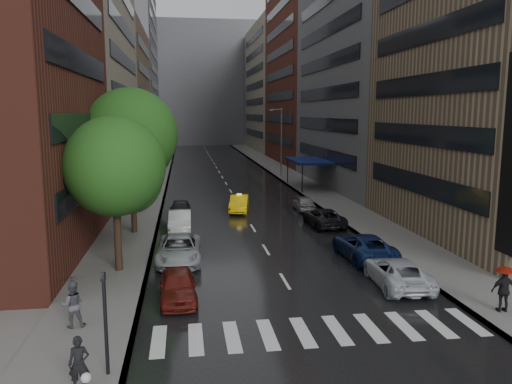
% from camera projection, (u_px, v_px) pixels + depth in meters
% --- Properties ---
extents(ground, '(220.00, 220.00, 0.00)m').
position_uv_depth(ground, '(303.00, 312.00, 21.69)').
color(ground, gray).
rests_on(ground, ground).
extents(road, '(14.00, 140.00, 0.01)m').
position_uv_depth(road, '(220.00, 174.00, 70.55)').
color(road, black).
rests_on(road, ground).
extents(sidewalk_left, '(4.00, 140.00, 0.15)m').
position_uv_depth(sidewalk_left, '(155.00, 174.00, 69.27)').
color(sidewalk_left, gray).
rests_on(sidewalk_left, ground).
extents(sidewalk_right, '(4.00, 140.00, 0.15)m').
position_uv_depth(sidewalk_right, '(283.00, 172.00, 71.81)').
color(sidewalk_right, gray).
rests_on(sidewalk_right, ground).
extents(crosswalk, '(13.15, 2.80, 0.01)m').
position_uv_depth(crosswalk, '(320.00, 331.00, 19.76)').
color(crosswalk, silver).
rests_on(crosswalk, ground).
extents(buildings_left, '(8.00, 108.00, 38.00)m').
position_uv_depth(buildings_left, '(114.00, 62.00, 74.50)').
color(buildings_left, maroon).
rests_on(buildings_left, ground).
extents(buildings_right, '(8.05, 109.10, 36.00)m').
position_uv_depth(buildings_right, '(313.00, 70.00, 76.84)').
color(buildings_right, '#937A5B').
rests_on(buildings_right, ground).
extents(building_far, '(40.00, 14.00, 32.00)m').
position_uv_depth(building_far, '(201.00, 85.00, 134.48)').
color(building_far, slate).
rests_on(building_far, ground).
extents(tree_near, '(5.30, 5.30, 8.44)m').
position_uv_depth(tree_near, '(115.00, 166.00, 26.10)').
color(tree_near, '#382619').
rests_on(tree_near, ground).
extents(tree_mid, '(6.45, 6.45, 10.28)m').
position_uv_depth(tree_mid, '(131.00, 135.00, 34.40)').
color(tree_mid, '#382619').
rests_on(tree_mid, ground).
extents(tree_far, '(4.77, 4.77, 7.60)m').
position_uv_depth(tree_far, '(148.00, 146.00, 50.74)').
color(tree_far, '#382619').
rests_on(tree_far, ground).
extents(taxi, '(2.26, 4.58, 1.44)m').
position_uv_depth(taxi, '(239.00, 203.00, 43.45)').
color(taxi, yellow).
rests_on(taxi, ground).
extents(parked_cars_left, '(2.65, 22.82, 1.51)m').
position_uv_depth(parked_cars_left, '(179.00, 237.00, 31.62)').
color(parked_cars_left, maroon).
rests_on(parked_cars_left, ground).
extents(parked_cars_right, '(2.75, 24.36, 1.51)m').
position_uv_depth(parked_cars_right, '(348.00, 235.00, 32.22)').
color(parked_cars_right, silver).
rests_on(parked_cars_right, ground).
extents(ped_bag_walker, '(0.68, 0.48, 1.73)m').
position_uv_depth(ped_bag_walker, '(79.00, 365.00, 15.16)').
color(ped_bag_walker, black).
rests_on(ped_bag_walker, sidewalk_left).
extents(ped_black_umbrella, '(1.02, 0.98, 2.09)m').
position_uv_depth(ped_black_umbrella, '(72.00, 297.00, 19.62)').
color(ped_black_umbrella, '#545459').
rests_on(ped_black_umbrella, sidewalk_left).
extents(ped_red_umbrella, '(1.14, 0.82, 2.01)m').
position_uv_depth(ped_red_umbrella, '(505.00, 285.00, 21.16)').
color(ped_red_umbrella, black).
rests_on(ped_red_umbrella, sidewalk_right).
extents(traffic_light, '(0.18, 0.15, 3.45)m').
position_uv_depth(traffic_light, '(105.00, 313.00, 15.93)').
color(traffic_light, black).
rests_on(traffic_light, sidewalk_left).
extents(street_lamp_left, '(1.74, 0.22, 9.00)m').
position_uv_depth(street_lamp_left, '(156.00, 150.00, 49.15)').
color(street_lamp_left, gray).
rests_on(street_lamp_left, sidewalk_left).
extents(street_lamp_right, '(1.74, 0.22, 9.00)m').
position_uv_depth(street_lamp_right, '(281.00, 141.00, 65.99)').
color(street_lamp_right, gray).
rests_on(street_lamp_right, sidewalk_right).
extents(awning, '(4.00, 8.00, 3.12)m').
position_uv_depth(awning, '(308.00, 161.00, 56.67)').
color(awning, navy).
rests_on(awning, sidewalk_right).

